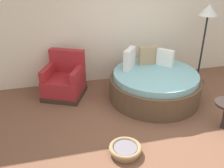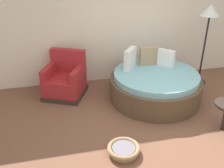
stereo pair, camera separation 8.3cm
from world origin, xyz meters
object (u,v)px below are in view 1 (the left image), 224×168
at_px(red_armchair, 65,81).
at_px(floor_lamp, 207,18).
at_px(pet_basket, 125,149).
at_px(round_daybed, 154,85).

relative_size(red_armchair, floor_lamp, 0.58).
bearing_deg(floor_lamp, pet_basket, -140.68).
height_order(round_daybed, red_armchair, round_daybed).
height_order(red_armchair, pet_basket, red_armchair).
bearing_deg(pet_basket, floor_lamp, 39.32).
distance_m(pet_basket, floor_lamp, 3.41).
height_order(round_daybed, pet_basket, round_daybed).
distance_m(round_daybed, floor_lamp, 1.85).
bearing_deg(pet_basket, round_daybed, 54.28).
distance_m(round_daybed, pet_basket, 1.86).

